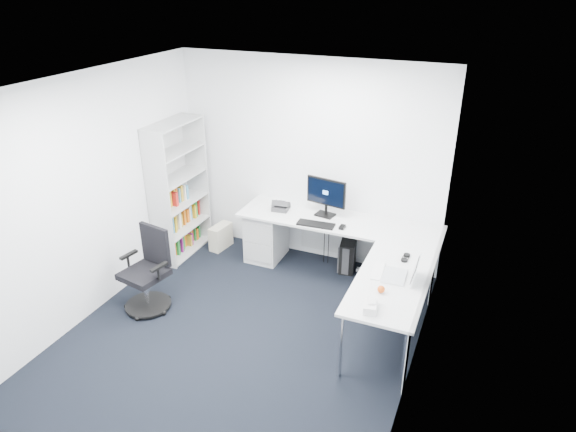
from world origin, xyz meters
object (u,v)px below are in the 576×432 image
at_px(task_chair, 144,272).
at_px(monitor, 326,197).
at_px(bookshelf, 178,190).
at_px(l_desk, 329,259).
at_px(laptop, 395,267).

bearing_deg(task_chair, monitor, 57.47).
distance_m(bookshelf, monitor, 2.01).
bearing_deg(bookshelf, l_desk, -1.32).
distance_m(bookshelf, task_chair, 1.46).
relative_size(bookshelf, monitor, 3.48).
xyz_separation_m(monitor, laptop, (1.14, -1.13, -0.14)).
bearing_deg(l_desk, task_chair, -144.31).
bearing_deg(monitor, task_chair, -123.25).
bearing_deg(monitor, l_desk, -54.48).
xyz_separation_m(bookshelf, task_chair, (0.38, -1.34, -0.44)).
distance_m(l_desk, monitor, 0.79).
xyz_separation_m(l_desk, bookshelf, (-2.17, 0.05, 0.56)).
bearing_deg(laptop, l_desk, 140.62).
bearing_deg(bookshelf, laptop, -13.62).
height_order(l_desk, bookshelf, bookshelf).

